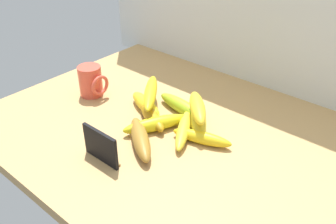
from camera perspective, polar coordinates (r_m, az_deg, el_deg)
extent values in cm
cube|color=tan|center=(97.09, 2.69, -4.33)|extent=(110.00, 76.00, 3.00)
cube|color=black|center=(86.77, -10.53, -5.27)|extent=(11.00, 0.80, 8.40)
cube|color=olive|center=(89.53, -9.90, -7.03)|extent=(9.90, 1.20, 0.60)
cylinder|color=#DC4E3C|center=(114.91, -12.05, 4.79)|extent=(7.13, 7.13, 9.51)
torus|color=#DC4E3C|center=(111.64, -10.58, 4.12)|extent=(1.00, 6.33, 6.33)
ellipsoid|color=olive|center=(91.53, -4.35, -4.19)|extent=(17.37, 14.41, 4.14)
ellipsoid|color=#B28516|center=(100.22, -2.59, -0.70)|extent=(15.36, 9.99, 3.75)
ellipsoid|color=yellow|center=(92.64, 5.27, -4.05)|extent=(15.85, 7.78, 3.31)
ellipsoid|color=yellow|center=(97.05, -1.90, -1.86)|extent=(11.86, 18.04, 3.84)
ellipsoid|color=gold|center=(98.50, 4.97, -1.27)|extent=(14.37, 16.22, 4.25)
ellipsoid|color=yellow|center=(95.60, 2.54, -2.65)|extent=(12.24, 17.83, 3.32)
ellipsoid|color=#9BC126|center=(104.41, 2.26, 0.84)|extent=(18.94, 6.81, 3.97)
ellipsoid|color=yellow|center=(105.43, -3.53, 1.17)|extent=(15.68, 9.00, 4.07)
ellipsoid|color=yellow|center=(96.10, 4.67, 0.70)|extent=(13.79, 14.18, 3.91)
ellipsoid|color=yellow|center=(103.78, -2.75, 3.07)|extent=(15.02, 17.88, 3.50)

